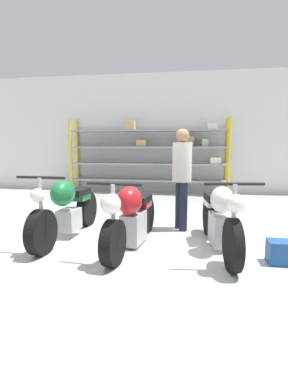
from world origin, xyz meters
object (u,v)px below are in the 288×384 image
at_px(motorcycle_green, 67,209).
at_px(toolbox, 287,252).
at_px(motorcycle_red, 132,217).
at_px(motorcycle_white, 220,218).
at_px(person_browsing, 182,171).
at_px(shelving_rack, 153,153).

xyz_separation_m(motorcycle_green, toolbox, (3.03, -0.57, -0.32)).
xyz_separation_m(motorcycle_green, motorcycle_red, (1.07, -0.25, -0.03)).
height_order(motorcycle_white, toolbox, motorcycle_white).
bearing_deg(motorcycle_red, motorcycle_white, 97.59).
bearing_deg(motorcycle_white, person_browsing, -158.45).
height_order(motorcycle_red, toolbox, motorcycle_red).
height_order(motorcycle_green, motorcycle_white, motorcycle_green).
bearing_deg(toolbox, shelving_rack, 113.96).
relative_size(motorcycle_green, toolbox, 4.83).
bearing_deg(motorcycle_green, shelving_rack, 174.28).
bearing_deg(person_browsing, motorcycle_green, -2.65).
bearing_deg(toolbox, motorcycle_white, 155.97).
height_order(shelving_rack, motorcycle_red, shelving_rack).
distance_m(motorcycle_green, motorcycle_white, 2.27).
bearing_deg(motorcycle_white, motorcycle_green, -103.31).
height_order(motorcycle_white, person_browsing, person_browsing).
bearing_deg(shelving_rack, motorcycle_red, -85.66).
bearing_deg(person_browsing, toolbox, 108.27).
relative_size(shelving_rack, toolbox, 10.78).
distance_m(person_browsing, toolbox, 2.06).
relative_size(motorcycle_red, person_browsing, 1.22).
relative_size(motorcycle_green, motorcycle_red, 1.03).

